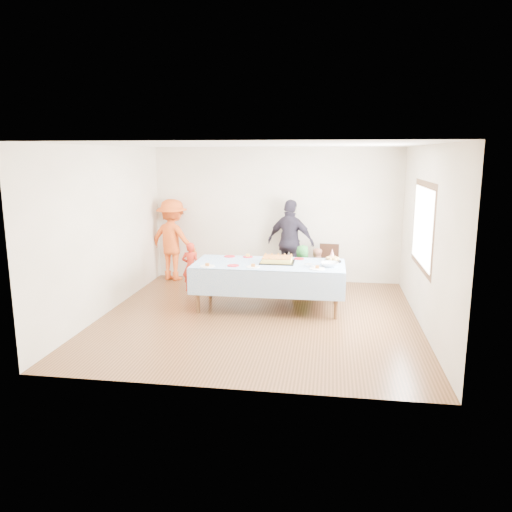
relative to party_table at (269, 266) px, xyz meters
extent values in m
plane|color=#4B2D15|center=(-0.10, -0.53, -0.72)|extent=(5.00, 5.00, 0.00)
cube|color=#BDB49B|center=(-0.10, 1.97, 0.63)|extent=(5.00, 0.04, 2.70)
cube|color=#BDB49B|center=(-0.10, -3.03, 0.63)|extent=(5.00, 0.04, 2.70)
cube|color=#BDB49B|center=(-2.60, -0.53, 0.63)|extent=(0.04, 5.00, 2.70)
cube|color=#BDB49B|center=(2.40, -0.53, 0.63)|extent=(0.04, 5.00, 2.70)
cube|color=white|center=(-0.10, -0.53, 1.98)|extent=(5.00, 5.00, 0.04)
cube|color=#472B16|center=(2.37, -0.33, 0.78)|extent=(0.03, 1.75, 1.35)
cylinder|color=brown|center=(-1.12, -0.42, -0.36)|extent=(0.06, 0.06, 0.73)
cylinder|color=brown|center=(1.12, -0.42, -0.36)|extent=(0.06, 0.06, 0.73)
cylinder|color=brown|center=(-1.12, 0.42, -0.36)|extent=(0.06, 0.06, 0.73)
cylinder|color=brown|center=(1.12, 0.42, -0.36)|extent=(0.06, 0.06, 0.73)
cube|color=brown|center=(0.00, 0.00, 0.03)|extent=(2.40, 1.00, 0.04)
cube|color=white|center=(0.00, 0.00, 0.05)|extent=(2.50, 1.10, 0.01)
cube|color=black|center=(0.13, 0.06, 0.06)|extent=(0.57, 0.44, 0.02)
cube|color=#F6D85D|center=(0.13, 0.06, 0.11)|extent=(0.48, 0.36, 0.07)
cube|color=#9B5423|center=(0.13, 0.06, 0.15)|extent=(0.48, 0.36, 0.01)
cylinder|color=black|center=(1.05, 0.26, 0.06)|extent=(0.30, 0.30, 0.02)
sphere|color=tan|center=(1.13, 0.26, 0.11)|extent=(0.07, 0.07, 0.07)
sphere|color=tan|center=(1.09, 0.33, 0.11)|extent=(0.07, 0.07, 0.07)
sphere|color=tan|center=(1.01, 0.33, 0.11)|extent=(0.07, 0.07, 0.07)
sphere|color=tan|center=(0.97, 0.26, 0.11)|extent=(0.07, 0.07, 0.07)
sphere|color=tan|center=(1.01, 0.19, 0.11)|extent=(0.07, 0.07, 0.07)
sphere|color=tan|center=(1.09, 0.19, 0.11)|extent=(0.07, 0.07, 0.07)
sphere|color=tan|center=(1.05, 0.26, 0.11)|extent=(0.07, 0.07, 0.07)
imported|color=silver|center=(1.00, -0.11, 0.09)|extent=(0.29, 0.29, 0.07)
cone|color=silver|center=(1.04, 0.46, 0.15)|extent=(0.11, 0.11, 0.19)
cylinder|color=red|center=(-0.76, 0.42, 0.06)|extent=(0.19, 0.19, 0.01)
cylinder|color=red|center=(-0.43, 0.43, 0.06)|extent=(0.18, 0.18, 0.01)
cylinder|color=red|center=(0.09, 0.41, 0.06)|extent=(0.18, 0.18, 0.01)
cylinder|color=red|center=(0.48, 0.40, 0.06)|extent=(0.18, 0.18, 0.01)
cylinder|color=red|center=(-0.55, -0.29, 0.06)|extent=(0.19, 0.19, 0.01)
cylinder|color=white|center=(-0.95, -0.41, 0.06)|extent=(0.24, 0.24, 0.01)
cylinder|color=white|center=(-0.21, -0.35, 0.06)|extent=(0.22, 0.22, 0.01)
cylinder|color=white|center=(0.81, -0.32, 0.06)|extent=(0.24, 0.24, 0.01)
cylinder|color=black|center=(0.80, 1.23, -0.53)|extent=(0.03, 0.03, 0.38)
cylinder|color=black|center=(1.11, 1.20, -0.53)|extent=(0.03, 0.03, 0.38)
cylinder|color=black|center=(0.83, 1.55, -0.53)|extent=(0.03, 0.03, 0.38)
cylinder|color=black|center=(1.15, 1.52, -0.53)|extent=(0.03, 0.03, 0.38)
cube|color=black|center=(0.97, 1.37, -0.33)|extent=(0.41, 0.41, 0.04)
cube|color=black|center=(0.99, 1.54, -0.09)|extent=(0.37, 0.08, 0.44)
imported|color=red|center=(-1.59, 0.85, -0.25)|extent=(0.35, 0.23, 0.94)
imported|color=#246C2A|center=(0.51, 0.81, -0.25)|extent=(0.47, 0.30, 0.95)
imported|color=tan|center=(0.76, 0.92, -0.28)|extent=(0.45, 0.36, 0.88)
imported|color=#DD541B|center=(-2.20, 1.67, 0.11)|extent=(1.21, 0.90, 1.67)
imported|color=#2B2635|center=(0.23, 1.67, 0.12)|extent=(1.07, 0.74, 1.69)
camera|label=1|loc=(0.99, -8.06, 1.84)|focal=35.00mm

